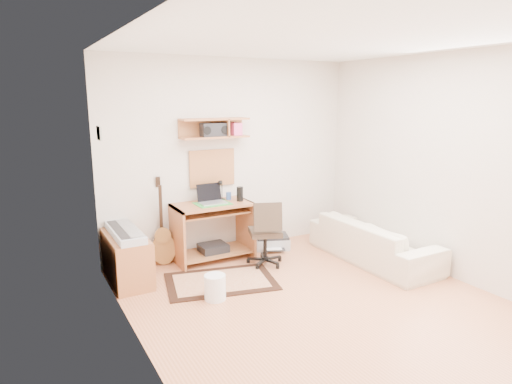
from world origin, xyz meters
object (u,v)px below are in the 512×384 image
cabinet (126,258)px  task_chair (265,232)px  printer (272,242)px  sofa (374,234)px  desk (213,231)px

cabinet → task_chair: bearing=-11.2°
printer → sofa: bearing=-27.4°
desk → cabinet: (-1.16, -0.18, -0.10)m
desk → sofa: bearing=-30.5°
cabinet → sofa: sofa is taller
desk → sofa: size_ratio=0.55×
desk → sofa: desk is taller
task_chair → cabinet: (-1.66, 0.33, -0.15)m
desk → cabinet: bearing=-171.4°
desk → printer: (0.90, -0.00, -0.29)m
cabinet → sofa: bearing=-16.6°
task_chair → printer: (0.40, 0.50, -0.34)m
cabinet → printer: 2.08m
cabinet → desk: bearing=8.6°
cabinet → printer: bearing=4.8°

